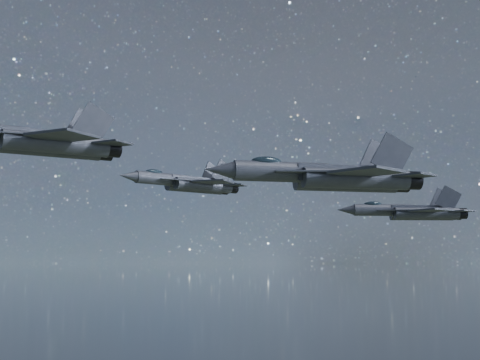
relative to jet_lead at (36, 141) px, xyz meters
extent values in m
cube|color=#2C2E37|center=(1.09, 0.31, 0.20)|extent=(9.49, 4.19, 1.49)
cylinder|color=#2C2E37|center=(1.84, -0.67, -0.32)|extent=(9.73, 4.32, 1.78)
cylinder|color=#2C2E37|center=(1.22, 1.53, -0.32)|extent=(9.73, 4.32, 1.78)
cylinder|color=black|center=(6.91, 0.76, -0.32)|extent=(1.88, 1.99, 1.65)
cylinder|color=black|center=(6.29, 2.96, -0.32)|extent=(1.88, 1.99, 1.65)
cube|color=#2C2E37|center=(-2.23, -2.23, 0.12)|extent=(6.03, 1.74, 0.14)
cube|color=#2C2E37|center=(-3.07, 0.74, 0.12)|extent=(5.88, 3.80, 0.14)
cube|color=#2C2E37|center=(2.37, -3.37, -0.09)|extent=(6.56, 6.53, 0.23)
cube|color=#2C2E37|center=(0.26, 4.11, -0.09)|extent=(5.55, 5.94, 0.23)
cube|color=#2C2E37|center=(6.87, -0.80, -0.09)|extent=(3.88, 3.88, 0.17)
cube|color=#2C2E37|center=(5.45, 4.27, -0.09)|extent=(3.26, 3.42, 0.17)
cube|color=#2C2E37|center=(5.11, -0.05, 1.86)|extent=(3.95, 0.94, 4.07)
cube|color=#2C2E37|center=(4.34, 2.71, 1.86)|extent=(3.79, 1.56, 4.07)
cylinder|color=#2C2E37|center=(14.46, 19.68, -0.65)|extent=(7.39, 4.30, 1.55)
cone|color=#2C2E37|center=(10.06, 17.82, -0.65)|extent=(2.74, 2.22, 1.39)
ellipsoid|color=#18252C|center=(13.36, 19.22, 0.09)|extent=(2.59, 1.89, 0.77)
cube|color=#2C2E37|center=(19.22, 21.70, -0.70)|extent=(8.10, 4.56, 1.29)
cylinder|color=#2C2E37|center=(19.98, 20.94, -1.15)|extent=(8.30, 4.69, 1.55)
cylinder|color=#2C2E37|center=(19.20, 22.78, -1.15)|extent=(8.30, 4.69, 1.55)
cylinder|color=black|center=(24.20, 22.73, -1.15)|extent=(1.75, 1.82, 1.43)
cylinder|color=black|center=(23.42, 24.56, -1.15)|extent=(1.75, 1.82, 1.43)
cube|color=#2C2E37|center=(16.63, 19.15, -0.77)|extent=(5.29, 2.14, 0.12)
cube|color=#2C2E37|center=(15.58, 21.62, -0.77)|extent=(4.90, 3.80, 0.12)
cube|color=#2C2E37|center=(20.73, 18.67, -0.95)|extent=(5.68, 5.55, 0.20)
cube|color=#2C2E37|center=(18.09, 24.90, -0.95)|extent=(4.41, 4.82, 0.20)
cube|color=#2C2E37|center=(24.33, 21.38, -0.95)|extent=(3.37, 3.33, 0.15)
cube|color=#2C2E37|center=(22.55, 25.60, -0.95)|extent=(2.58, 2.75, 0.15)
cube|color=#2C2E37|center=(22.73, 21.84, 0.74)|extent=(3.34, 1.24, 3.54)
cube|color=#2C2E37|center=(21.76, 24.13, 0.74)|extent=(3.14, 1.75, 3.54)
cylinder|color=#2C2E37|center=(20.74, -8.51, -3.28)|extent=(8.47, 2.07, 1.77)
cone|color=#2C2E37|center=(15.29, -8.32, -3.28)|extent=(2.78, 1.69, 1.59)
ellipsoid|color=#18252C|center=(19.38, -8.46, -2.43)|extent=(2.75, 1.29, 0.87)
cube|color=#2C2E37|center=(26.64, -8.73, -3.34)|extent=(9.37, 2.04, 1.48)
cylinder|color=#2C2E37|center=(27.06, -9.88, -3.85)|extent=(9.60, 2.12, 1.77)
cylinder|color=#2C2E37|center=(27.14, -7.61, -3.85)|extent=(9.60, 2.12, 1.77)
cylinder|color=black|center=(32.28, -10.07, -3.85)|extent=(1.54, 1.69, 1.64)
cylinder|color=black|center=(32.36, -7.80, -3.85)|extent=(1.54, 1.69, 1.64)
cube|color=#2C2E37|center=(22.73, -10.12, -3.41)|extent=(6.04, 2.55, 0.14)
cube|color=#2C2E37|center=(22.84, -7.05, -3.41)|extent=(6.03, 2.15, 0.14)
cube|color=#2C2E37|center=(26.73, -12.59, -3.62)|extent=(6.18, 6.39, 0.23)
cube|color=#2C2E37|center=(27.01, -4.87, -3.62)|extent=(6.31, 6.47, 0.23)
cube|color=#2C2E37|center=(31.77, -11.53, -3.62)|extent=(3.64, 3.73, 0.17)
cube|color=#2C2E37|center=(31.96, -6.30, -3.62)|extent=(3.72, 3.79, 0.17)
cube|color=#2C2E37|center=(30.34, -10.28, -1.69)|extent=(3.94, 0.64, 4.04)
cube|color=#2C2E37|center=(30.44, -7.44, -1.69)|extent=(3.95, 0.54, 4.04)
cylinder|color=#2C2E37|center=(39.11, 9.15, -4.84)|extent=(6.80, 2.78, 1.40)
cone|color=#2C2E37|center=(34.89, 10.07, -4.84)|extent=(2.38, 1.69, 1.26)
ellipsoid|color=#18252C|center=(38.05, 9.38, -4.17)|extent=(2.29, 1.38, 0.69)
cube|color=#2C2E37|center=(43.68, 8.16, -4.89)|extent=(7.50, 2.88, 1.17)
cylinder|color=#2C2E37|center=(43.84, 7.21, -5.29)|extent=(7.68, 2.97, 1.40)
cylinder|color=#2C2E37|center=(44.22, 8.96, -5.29)|extent=(7.68, 2.97, 1.40)
cylinder|color=black|center=(47.89, 6.33, -5.29)|extent=(1.42, 1.51, 1.30)
cylinder|color=black|center=(48.27, 8.09, -5.29)|extent=(1.42, 1.51, 1.30)
cube|color=#2C2E37|center=(40.43, 7.62, -4.95)|extent=(4.69, 2.75, 0.11)
cube|color=#2C2E37|center=(40.95, 10.00, -4.95)|extent=(4.70, 1.09, 0.11)
cube|color=#2C2E37|center=(43.21, 5.13, -5.11)|extent=(4.53, 4.80, 0.18)
cube|color=#2C2E37|center=(44.50, 11.11, -5.11)|extent=(5.15, 5.16, 0.18)
cube|color=#2C2E37|center=(47.29, 5.26, -5.11)|extent=(2.66, 2.77, 0.13)
cube|color=#2C2E37|center=(48.16, 9.31, -5.11)|extent=(3.04, 3.06, 0.13)
cube|color=#2C2E37|center=(46.34, 6.43, -3.58)|extent=(3.03, 1.05, 3.20)
cube|color=#2C2E37|center=(46.82, 8.63, -3.58)|extent=(3.13, 0.57, 3.20)
camera|label=1|loc=(2.64, -62.65, -11.13)|focal=50.00mm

